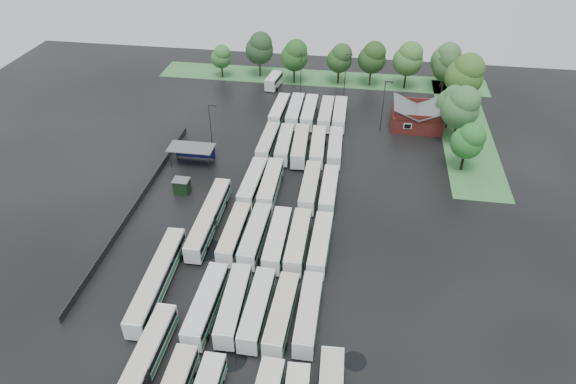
# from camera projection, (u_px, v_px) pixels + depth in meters

# --- Properties ---
(ground) EXTENTS (160.00, 160.00, 0.00)m
(ground) POSITION_uv_depth(u_px,v_px,m) (262.00, 252.00, 74.87)
(ground) COLOR black
(ground) RESTS_ON ground
(brick_building) EXTENTS (10.07, 8.60, 5.39)m
(brick_building) POSITION_uv_depth(u_px,v_px,m) (417.00, 118.00, 105.22)
(brick_building) COLOR maroon
(brick_building) RESTS_ON ground
(wash_shed) EXTENTS (8.20, 4.20, 3.58)m
(wash_shed) POSITION_uv_depth(u_px,v_px,m) (192.00, 149.00, 93.02)
(wash_shed) COLOR #2D2D30
(wash_shed) RESTS_ON ground
(utility_hut) EXTENTS (2.70, 2.20, 2.62)m
(utility_hut) POSITION_uv_depth(u_px,v_px,m) (182.00, 186.00, 86.27)
(utility_hut) COLOR black
(utility_hut) RESTS_ON ground
(grass_strip_north) EXTENTS (80.00, 10.00, 0.01)m
(grass_strip_north) POSITION_uv_depth(u_px,v_px,m) (321.00, 78.00, 126.80)
(grass_strip_north) COLOR #326B34
(grass_strip_north) RESTS_ON ground
(grass_strip_east) EXTENTS (10.00, 50.00, 0.01)m
(grass_strip_east) POSITION_uv_depth(u_px,v_px,m) (465.00, 130.00, 105.08)
(grass_strip_east) COLOR #326B34
(grass_strip_east) RESTS_ON ground
(west_fence) EXTENTS (0.10, 50.00, 1.20)m
(west_fence) POSITION_uv_depth(u_px,v_px,m) (138.00, 202.00, 83.74)
(west_fence) COLOR #2D2D30
(west_fence) RESTS_ON ground
(bus_r1c0) EXTENTS (2.82, 12.28, 3.40)m
(bus_r1c0) POSITION_uv_depth(u_px,v_px,m) (206.00, 304.00, 64.13)
(bus_r1c0) COLOR silver
(bus_r1c0) RESTS_ON ground
(bus_r1c1) EXTENTS (2.97, 12.05, 3.33)m
(bus_r1c1) POSITION_uv_depth(u_px,v_px,m) (234.00, 304.00, 64.16)
(bus_r1c1) COLOR silver
(bus_r1c1) RESTS_ON ground
(bus_r1c2) EXTENTS (2.64, 11.92, 3.31)m
(bus_r1c2) POSITION_uv_depth(u_px,v_px,m) (257.00, 309.00, 63.63)
(bus_r1c2) COLOR silver
(bus_r1c2) RESTS_ON ground
(bus_r1c3) EXTENTS (2.88, 11.83, 3.27)m
(bus_r1c3) POSITION_uv_depth(u_px,v_px,m) (282.00, 314.00, 63.01)
(bus_r1c3) COLOR silver
(bus_r1c3) RESTS_ON ground
(bus_r1c4) EXTENTS (2.54, 11.80, 3.28)m
(bus_r1c4) POSITION_uv_depth(u_px,v_px,m) (308.00, 313.00, 63.06)
(bus_r1c4) COLOR silver
(bus_r1c4) RESTS_ON ground
(bus_r2c0) EXTENTS (2.60, 11.83, 3.29)m
(bus_r2c0) POSITION_uv_depth(u_px,v_px,m) (234.00, 233.00, 75.48)
(bus_r2c0) COLOR silver
(bus_r2c0) RESTS_ON ground
(bus_r2c1) EXTENTS (2.79, 12.21, 3.39)m
(bus_r2c1) POSITION_uv_depth(u_px,v_px,m) (255.00, 235.00, 75.01)
(bus_r2c1) COLOR silver
(bus_r2c1) RESTS_ON ground
(bus_r2c2) EXTENTS (2.72, 12.19, 3.38)m
(bus_r2c2) POSITION_uv_depth(u_px,v_px,m) (277.00, 239.00, 74.28)
(bus_r2c2) COLOR silver
(bus_r2c2) RESTS_ON ground
(bus_r2c3) EXTENTS (2.59, 12.08, 3.36)m
(bus_r2c3) POSITION_uv_depth(u_px,v_px,m) (298.00, 241.00, 74.00)
(bus_r2c3) COLOR silver
(bus_r2c3) RESTS_ON ground
(bus_r2c4) EXTENTS (2.69, 11.89, 3.30)m
(bus_r2c4) POSITION_uv_depth(u_px,v_px,m) (320.00, 244.00, 73.52)
(bus_r2c4) COLOR silver
(bus_r2c4) RESTS_ON ground
(bus_r3c0) EXTENTS (2.88, 12.19, 3.38)m
(bus_r3c0) POSITION_uv_depth(u_px,v_px,m) (253.00, 183.00, 86.11)
(bus_r3c0) COLOR silver
(bus_r3c0) RESTS_ON ground
(bus_r3c1) EXTENTS (2.78, 12.31, 3.42)m
(bus_r3c1) POSITION_uv_depth(u_px,v_px,m) (271.00, 184.00, 85.76)
(bus_r3c1) COLOR silver
(bus_r3c1) RESTS_ON ground
(bus_r3c3) EXTENTS (2.61, 12.09, 3.36)m
(bus_r3c3) POSITION_uv_depth(u_px,v_px,m) (310.00, 187.00, 85.11)
(bus_r3c3) COLOR silver
(bus_r3c3) RESTS_ON ground
(bus_r3c4) EXTENTS (2.49, 11.59, 3.22)m
(bus_r3c4) POSITION_uv_depth(u_px,v_px,m) (329.00, 190.00, 84.51)
(bus_r3c4) COLOR silver
(bus_r3c4) RESTS_ON ground
(bus_r4c0) EXTENTS (2.69, 11.70, 3.25)m
(bus_r4c0) POSITION_uv_depth(u_px,v_px,m) (268.00, 142.00, 97.39)
(bus_r4c0) COLOR silver
(bus_r4c0) RESTS_ON ground
(bus_r4c1) EXTENTS (2.93, 11.81, 3.26)m
(bus_r4c1) POSITION_uv_depth(u_px,v_px,m) (284.00, 144.00, 96.76)
(bus_r4c1) COLOR silver
(bus_r4c1) RESTS_ON ground
(bus_r4c2) EXTENTS (3.19, 12.34, 3.40)m
(bus_r4c2) POSITION_uv_depth(u_px,v_px,m) (300.00, 146.00, 96.17)
(bus_r4c2) COLOR silver
(bus_r4c2) RESTS_ON ground
(bus_r4c3) EXTENTS (3.05, 11.89, 3.28)m
(bus_r4c3) POSITION_uv_depth(u_px,v_px,m) (318.00, 147.00, 96.00)
(bus_r4c3) COLOR silver
(bus_r4c3) RESTS_ON ground
(bus_r4c4) EXTENTS (2.83, 11.67, 3.23)m
(bus_r4c4) POSITION_uv_depth(u_px,v_px,m) (335.00, 147.00, 95.82)
(bus_r4c4) COLOR silver
(bus_r4c4) RESTS_ON ground
(bus_r5c0) EXTENTS (2.85, 11.76, 3.25)m
(bus_r5c0) POSITION_uv_depth(u_px,v_px,m) (279.00, 110.00, 108.40)
(bus_r5c0) COLOR silver
(bus_r5c0) RESTS_ON ground
(bus_r5c1) EXTENTS (2.73, 12.23, 3.40)m
(bus_r5c1) POSITION_uv_depth(u_px,v_px,m) (295.00, 111.00, 107.94)
(bus_r5c1) COLOR silver
(bus_r5c1) RESTS_ON ground
(bus_r5c2) EXTENTS (2.65, 12.10, 3.36)m
(bus_r5c2) POSITION_uv_depth(u_px,v_px,m) (309.00, 112.00, 107.53)
(bus_r5c2) COLOR silver
(bus_r5c2) RESTS_ON ground
(bus_r5c3) EXTENTS (2.63, 12.02, 3.34)m
(bus_r5c3) POSITION_uv_depth(u_px,v_px,m) (326.00, 114.00, 106.93)
(bus_r5c3) COLOR silver
(bus_r5c3) RESTS_ON ground
(bus_r5c4) EXTENTS (2.72, 12.02, 3.34)m
(bus_r5c4) POSITION_uv_depth(u_px,v_px,m) (340.00, 114.00, 106.75)
(bus_r5c4) COLOR silver
(bus_r5c4) RESTS_ON ground
(artic_bus_west_a) EXTENTS (2.68, 17.40, 3.22)m
(artic_bus_west_a) POSITION_uv_depth(u_px,v_px,m) (140.00, 371.00, 56.34)
(artic_bus_west_a) COLOR silver
(artic_bus_west_a) RESTS_ON ground
(artic_bus_west_b) EXTENTS (2.56, 17.71, 3.28)m
(artic_bus_west_b) POSITION_uv_depth(u_px,v_px,m) (209.00, 218.00, 78.43)
(artic_bus_west_b) COLOR silver
(artic_bus_west_b) RESTS_ON ground
(artic_bus_west_c) EXTENTS (3.11, 18.02, 3.33)m
(artic_bus_west_c) POSITION_uv_depth(u_px,v_px,m) (157.00, 279.00, 67.77)
(artic_bus_west_c) COLOR silver
(artic_bus_west_c) RESTS_ON ground
(minibus) EXTENTS (3.35, 6.93, 2.91)m
(minibus) POSITION_uv_depth(u_px,v_px,m) (274.00, 81.00, 121.52)
(minibus) COLOR silver
(minibus) RESTS_ON ground
(tree_north_0) EXTENTS (4.97, 4.97, 8.23)m
(tree_north_0) POSITION_uv_depth(u_px,v_px,m) (221.00, 56.00, 124.32)
(tree_north_0) COLOR black
(tree_north_0) RESTS_ON ground
(tree_north_1) EXTENTS (6.76, 6.76, 11.20)m
(tree_north_1) POSITION_uv_depth(u_px,v_px,m) (260.00, 48.00, 123.68)
(tree_north_1) COLOR #3B271C
(tree_north_1) RESTS_ON ground
(tree_north_2) EXTENTS (6.49, 6.49, 10.75)m
(tree_north_2) POSITION_uv_depth(u_px,v_px,m) (295.00, 55.00, 120.58)
(tree_north_2) COLOR black
(tree_north_2) RESTS_ON ground
(tree_north_3) EXTENTS (5.99, 5.99, 9.92)m
(tree_north_3) POSITION_uv_depth(u_px,v_px,m) (340.00, 58.00, 120.46)
(tree_north_3) COLOR #382915
(tree_north_3) RESTS_ON ground
(tree_north_4) EXTENTS (6.52, 6.52, 10.80)m
(tree_north_4) POSITION_uv_depth(u_px,v_px,m) (373.00, 57.00, 119.32)
(tree_north_4) COLOR #3C291F
(tree_north_4) RESTS_ON ground
(tree_north_5) EXTENTS (6.86, 6.86, 11.36)m
(tree_north_5) POSITION_uv_depth(u_px,v_px,m) (409.00, 58.00, 117.70)
(tree_north_5) COLOR black
(tree_north_5) RESTS_ON ground
(tree_north_6) EXTENTS (6.66, 6.66, 11.03)m
(tree_north_6) POSITION_uv_depth(u_px,v_px,m) (446.00, 59.00, 118.21)
(tree_north_6) COLOR #32231B
(tree_north_6) RESTS_ON ground
(tree_east_0) EXTENTS (5.74, 5.73, 9.50)m
(tree_east_0) POSITION_uv_depth(u_px,v_px,m) (469.00, 140.00, 89.25)
(tree_east_0) COLOR black
(tree_east_0) RESTS_ON ground
(tree_east_1) EXTENTS (7.18, 7.18, 11.88)m
(tree_east_1) POSITION_uv_depth(u_px,v_px,m) (461.00, 107.00, 96.52)
(tree_east_1) COLOR black
(tree_east_1) RESTS_ON ground
(tree_east_2) EXTENTS (5.73, 5.73, 9.49)m
(tree_east_2) POSITION_uv_depth(u_px,v_px,m) (452.00, 101.00, 102.20)
(tree_east_2) COLOR #39281D
(tree_east_2) RESTS_ON ground
(tree_east_3) EXTENTS (7.93, 7.93, 13.13)m
(tree_east_3) POSITION_uv_depth(u_px,v_px,m) (466.00, 74.00, 107.17)
(tree_east_3) COLOR black
(tree_east_3) RESTS_ON ground
(tree_east_4) EXTENTS (5.88, 5.88, 9.74)m
(tree_east_4) POSITION_uv_depth(u_px,v_px,m) (447.00, 67.00, 116.42)
(tree_east_4) COLOR black
(tree_east_4) RESTS_ON ground
(lamp_post_ne) EXTENTS (1.66, 0.32, 10.80)m
(lamp_post_ne) POSITION_uv_depth(u_px,v_px,m) (384.00, 103.00, 101.17)
(lamp_post_ne) COLOR #2D2D30
(lamp_post_ne) RESTS_ON ground
(lamp_post_nw) EXTENTS (1.64, 0.32, 10.64)m
(lamp_post_nw) POSITION_uv_depth(u_px,v_px,m) (211.00, 127.00, 93.15)
(lamp_post_nw) COLOR #2D2D30
(lamp_post_nw) RESTS_ON ground
(lamp_post_back_w) EXTENTS (1.57, 0.30, 10.16)m
(lamp_post_back_w) POSITION_uv_depth(u_px,v_px,m) (302.00, 71.00, 115.47)
(lamp_post_back_w) COLOR #2D2D30
(lamp_post_back_w) RESTS_ON ground
(lamp_post_back_e) EXTENTS (1.52, 0.30, 9.85)m
(lamp_post_back_e) POSITION_uv_depth(u_px,v_px,m) (346.00, 71.00, 115.50)
(lamp_post_back_e) COLOR #2D2D30
(lamp_post_back_e) RESTS_ON ground
(puddle_0) EXTENTS (4.13, 4.13, 0.01)m
(puddle_0) POSITION_uv_depth(u_px,v_px,m) (230.00, 357.00, 59.92)
(puddle_0) COLOR black
(puddle_0) RESTS_ON ground
(puddle_2) EXTENTS (5.09, 5.09, 0.01)m
(puddle_2) POSITION_uv_depth(u_px,v_px,m) (204.00, 250.00, 75.25)
(puddle_2) COLOR black
(puddle_2) RESTS_ON ground
(puddle_3) EXTENTS (3.40, 3.40, 0.01)m
(puddle_3) POSITION_uv_depth(u_px,v_px,m) (280.00, 257.00, 73.91)
(puddle_3) COLOR black
(puddle_3) RESTS_ON ground
(puddle_4) EXTENTS (2.82, 2.82, 0.01)m
(puddle_4) POSITION_uv_depth(u_px,v_px,m) (355.00, 361.00, 59.50)
(puddle_4) COLOR black
(puddle_4) RESTS_ON ground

